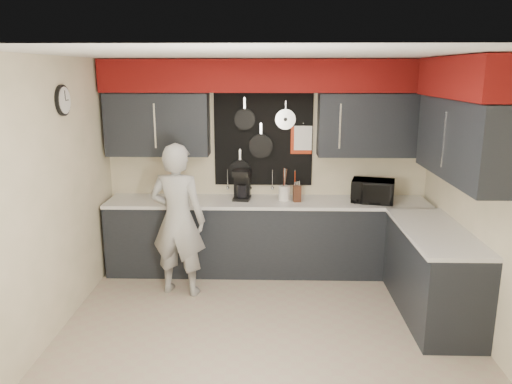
{
  "coord_description": "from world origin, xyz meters",
  "views": [
    {
      "loc": [
        0.02,
        -4.44,
        2.46
      ],
      "look_at": [
        -0.11,
        0.5,
        1.25
      ],
      "focal_mm": 35.0,
      "sensor_mm": 36.0,
      "label": 1
    }
  ],
  "objects_px": {
    "utensil_crock": "(284,193)",
    "coffee_maker": "(242,184)",
    "knife_block": "(297,194)",
    "person": "(178,220)",
    "microwave": "(373,191)"
  },
  "relations": [
    {
      "from": "utensil_crock",
      "to": "coffee_maker",
      "type": "xyz_separation_m",
      "value": [
        -0.52,
        0.05,
        0.1
      ]
    },
    {
      "from": "knife_block",
      "to": "person",
      "type": "bearing_deg",
      "value": -165.22
    },
    {
      "from": "microwave",
      "to": "knife_block",
      "type": "xyz_separation_m",
      "value": [
        -0.91,
        0.0,
        -0.04
      ]
    },
    {
      "from": "utensil_crock",
      "to": "coffee_maker",
      "type": "height_order",
      "value": "coffee_maker"
    },
    {
      "from": "coffee_maker",
      "to": "person",
      "type": "xyz_separation_m",
      "value": [
        -0.67,
        -0.71,
        -0.25
      ]
    },
    {
      "from": "knife_block",
      "to": "person",
      "type": "relative_size",
      "value": 0.11
    },
    {
      "from": "coffee_maker",
      "to": "person",
      "type": "bearing_deg",
      "value": -126.6
    },
    {
      "from": "knife_block",
      "to": "coffee_maker",
      "type": "relative_size",
      "value": 0.54
    },
    {
      "from": "microwave",
      "to": "coffee_maker",
      "type": "height_order",
      "value": "coffee_maker"
    },
    {
      "from": "coffee_maker",
      "to": "utensil_crock",
      "type": "bearing_deg",
      "value": 1.47
    },
    {
      "from": "person",
      "to": "microwave",
      "type": "bearing_deg",
      "value": -154.01
    },
    {
      "from": "microwave",
      "to": "knife_block",
      "type": "bearing_deg",
      "value": -165.56
    },
    {
      "from": "microwave",
      "to": "utensil_crock",
      "type": "relative_size",
      "value": 2.76
    },
    {
      "from": "utensil_crock",
      "to": "person",
      "type": "height_order",
      "value": "person"
    },
    {
      "from": "utensil_crock",
      "to": "coffee_maker",
      "type": "relative_size",
      "value": 0.49
    }
  ]
}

